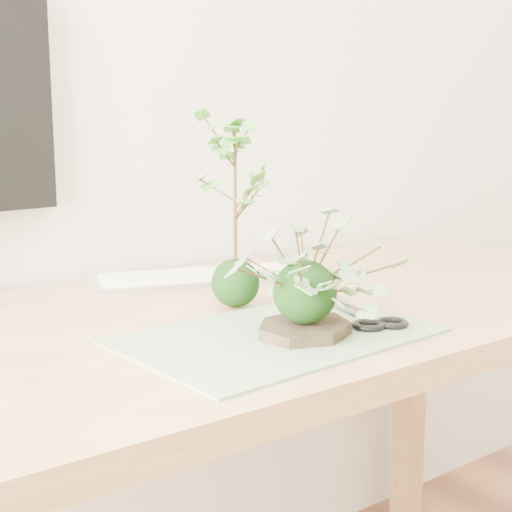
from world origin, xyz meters
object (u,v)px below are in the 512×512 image
object	(u,v)px
keyboard	(209,276)
maple_kokedama	(235,164)
desk	(244,360)
ivy_kokedama	(305,262)

from	to	relation	value
keyboard	maple_kokedama	bearing A→B (deg)	-93.46
desk	maple_kokedama	size ratio (longest dim) A/B	4.97
desk	ivy_kokedama	size ratio (longest dim) A/B	5.70
maple_kokedama	keyboard	xyz separation A→B (m)	(0.08, 0.20, -0.22)
desk	maple_kokedama	xyz separation A→B (m)	(-0.01, 0.01, 0.31)
desk	ivy_kokedama	xyz separation A→B (m)	(-0.03, -0.18, 0.19)
keyboard	desk	bearing A→B (deg)	-90.23
ivy_kokedama	maple_kokedama	size ratio (longest dim) A/B	0.87
desk	maple_kokedama	world-z (taller)	maple_kokedama
desk	keyboard	bearing A→B (deg)	72.17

